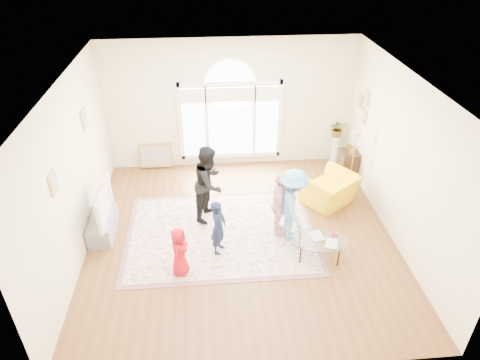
{
  "coord_description": "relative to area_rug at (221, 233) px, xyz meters",
  "views": [
    {
      "loc": [
        -0.59,
        -6.66,
        5.51
      ],
      "look_at": [
        0.0,
        0.3,
        1.15
      ],
      "focal_mm": 32.0,
      "sensor_mm": 36.0,
      "label": 1
    }
  ],
  "objects": [
    {
      "name": "tv_console",
      "position": [
        -2.35,
        0.18,
        0.2
      ],
      "size": [
        0.45,
        1.0,
        0.42
      ],
      "primitive_type": "cube",
      "color": "gray",
      "rests_on": "ground"
    },
    {
      "name": "leaning_picture",
      "position": [
        -1.5,
        2.78,
        -0.01
      ],
      "size": [
        0.8,
        0.14,
        0.62
      ],
      "primitive_type": "cube",
      "rotation": [
        -0.14,
        0.0,
        0.0
      ],
      "color": "tan",
      "rests_on": "ground"
    },
    {
      "name": "child_red",
      "position": [
        -0.77,
        -1.05,
        0.49
      ],
      "size": [
        0.4,
        0.53,
        0.97
      ],
      "primitive_type": "imported",
      "rotation": [
        0.0,
        0.0,
        1.36
      ],
      "color": "red",
      "rests_on": "area_rug"
    },
    {
      "name": "area_rug",
      "position": [
        0.0,
        0.0,
        0.0
      ],
      "size": [
        3.6,
        2.6,
        0.02
      ],
      "primitive_type": "cube",
      "color": "beige",
      "rests_on": "ground"
    },
    {
      "name": "plant_pedestal",
      "position": [
        3.1,
        2.76,
        0.34
      ],
      "size": [
        0.2,
        0.2,
        0.7
      ],
      "primitive_type": "cylinder",
      "color": "white",
      "rests_on": "ground"
    },
    {
      "name": "rug_border",
      "position": [
        -0.0,
        0.0,
        -0.0
      ],
      "size": [
        3.8,
        2.8,
        0.01
      ],
      "primitive_type": "cube",
      "color": "#84545B",
      "rests_on": "ground"
    },
    {
      "name": "coffee_table",
      "position": [
        1.78,
        -0.86,
        0.39
      ],
      "size": [
        1.18,
        0.87,
        0.54
      ],
      "rotation": [
        0.0,
        0.0,
        -0.17
      ],
      "color": "silver",
      "rests_on": "ground"
    },
    {
      "name": "side_cabinet",
      "position": [
        3.18,
        1.95,
        0.34
      ],
      "size": [
        0.4,
        0.5,
        0.7
      ],
      "primitive_type": "cube",
      "color": "black",
      "rests_on": "ground"
    },
    {
      "name": "potted_plant",
      "position": [
        3.1,
        2.76,
        0.92
      ],
      "size": [
        0.45,
        0.41,
        0.46
      ],
      "primitive_type": "imported",
      "rotation": [
        0.0,
        0.0,
        -0.13
      ],
      "color": "#33722D",
      "rests_on": "plant_pedestal"
    },
    {
      "name": "armchair",
      "position": [
        2.45,
        0.89,
        0.34
      ],
      "size": [
        1.41,
        1.38,
        0.69
      ],
      "primitive_type": "imported",
      "rotation": [
        0.0,
        0.0,
        3.77
      ],
      "color": "yellow",
      "rests_on": "ground"
    },
    {
      "name": "child_navy",
      "position": [
        -0.06,
        -0.53,
        0.57
      ],
      "size": [
        0.4,
        0.48,
        1.12
      ],
      "primitive_type": "imported",
      "rotation": [
        0.0,
        0.0,
        1.2
      ],
      "color": "#131D3A",
      "rests_on": "area_rug"
    },
    {
      "name": "child_black",
      "position": [
        -0.19,
        0.61,
        0.83
      ],
      "size": [
        0.9,
        0.98,
        1.64
      ],
      "primitive_type": "imported",
      "rotation": [
        0.0,
        0.0,
        1.14
      ],
      "color": "black",
      "rests_on": "area_rug"
    },
    {
      "name": "ground",
      "position": [
        0.4,
        -0.12,
        -0.01
      ],
      "size": [
        6.0,
        6.0,
        0.0
      ],
      "primitive_type": "plane",
      "color": "brown",
      "rests_on": "ground"
    },
    {
      "name": "room_shell",
      "position": [
        0.41,
        2.71,
        1.56
      ],
      "size": [
        6.0,
        6.0,
        6.0
      ],
      "color": "beige",
      "rests_on": "ground"
    },
    {
      "name": "child_blue",
      "position": [
        1.37,
        -0.24,
        0.77
      ],
      "size": [
        0.62,
        1.01,
        1.52
      ],
      "primitive_type": "imported",
      "rotation": [
        0.0,
        0.0,
        1.63
      ],
      "color": "#5A9AC2",
      "rests_on": "area_rug"
    },
    {
      "name": "television",
      "position": [
        -2.35,
        0.18,
        0.75
      ],
      "size": [
        0.18,
        1.17,
        0.68
      ],
      "color": "black",
      "rests_on": "tv_console"
    },
    {
      "name": "floor_lamp",
      "position": [
        3.05,
        1.35,
        1.27
      ],
      "size": [
        0.3,
        0.3,
        1.51
      ],
      "color": "black",
      "rests_on": "ground"
    },
    {
      "name": "child_pink",
      "position": [
        1.15,
        -0.09,
        0.7
      ],
      "size": [
        0.49,
        0.86,
        1.38
      ],
      "primitive_type": "imported",
      "rotation": [
        0.0,
        0.0,
        1.38
      ],
      "color": "#F3A7B0",
      "rests_on": "area_rug"
    }
  ]
}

